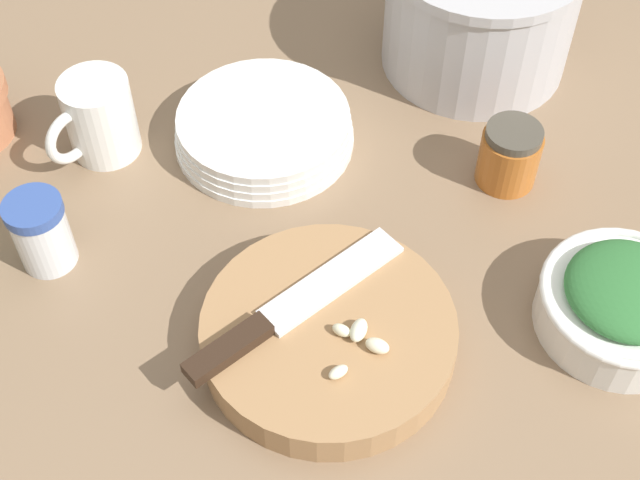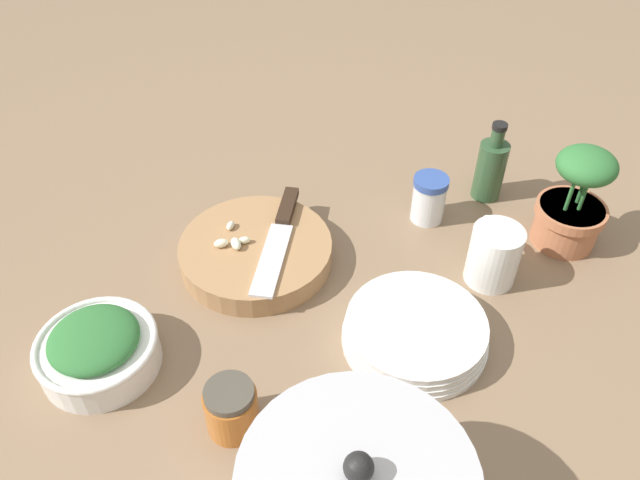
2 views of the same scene
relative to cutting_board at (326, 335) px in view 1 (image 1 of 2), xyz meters
name	(u,v)px [view 1 (image 1 of 2)]	position (x,y,z in m)	size (l,w,h in m)	color
ground_plane	(259,255)	(-0.05, 0.11, -0.02)	(5.00, 5.00, 0.00)	#7F664C
cutting_board	(326,335)	(0.00, 0.00, 0.00)	(0.23, 0.23, 0.04)	#9E754C
chef_knife	(281,313)	(-0.04, 0.01, 0.02)	(0.21, 0.16, 0.01)	black
garlic_cloves	(356,342)	(0.02, -0.03, 0.02)	(0.06, 0.06, 0.01)	beige
herb_bowl	(621,303)	(0.27, 0.00, 0.01)	(0.16, 0.16, 0.07)	silver
spice_jar	(39,232)	(-0.26, 0.13, 0.02)	(0.06, 0.06, 0.08)	silver
coffee_mug	(96,119)	(-0.21, 0.28, 0.03)	(0.09, 0.09, 0.09)	silver
plate_stack	(262,129)	(-0.04, 0.27, 0.00)	(0.20, 0.20, 0.04)	silver
honey_jar	(507,155)	(0.21, 0.19, 0.02)	(0.06, 0.06, 0.07)	#B26023
stock_pot	(478,10)	(0.22, 0.38, 0.05)	(0.22, 0.22, 0.17)	#B2B2B7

